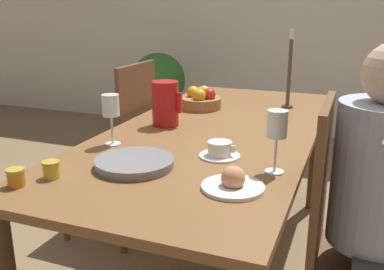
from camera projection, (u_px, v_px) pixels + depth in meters
name	position (u px, v px, depth m)	size (l,w,h in m)	color
wall_back	(302.00, 4.00, 4.11)	(10.00, 0.06, 2.60)	silver
dining_table	(215.00, 148.00, 1.95)	(0.87, 1.96, 0.75)	brown
chair_person_side	(352.00, 246.00, 1.41)	(0.42, 0.42, 0.99)	brown
chair_opposite	(120.00, 149.00, 2.37)	(0.42, 0.42, 0.99)	brown
red_pitcher	(165.00, 103.00, 1.94)	(0.15, 0.12, 0.20)	red
wine_glass_water	(277.00, 127.00, 1.36)	(0.07, 0.07, 0.21)	white
wine_glass_juice	(111.00, 108.00, 1.65)	(0.07, 0.07, 0.20)	white
teacup_near_person	(220.00, 150.00, 1.55)	(0.15, 0.15, 0.06)	white
serving_tray	(135.00, 163.00, 1.45)	(0.27, 0.27, 0.03)	gray
bread_plate	(233.00, 183.00, 1.27)	(0.19, 0.19, 0.07)	white
jam_jar_amber	(16.00, 177.00, 1.29)	(0.06, 0.06, 0.06)	#C67A1E
jam_jar_red	(51.00, 169.00, 1.36)	(0.06, 0.06, 0.06)	gold
fruit_bowl	(201.00, 100.00, 2.29)	(0.22, 0.22, 0.12)	#9E6B3D
candlestick_tall	(289.00, 77.00, 2.27)	(0.06, 0.06, 0.41)	#4C4238
potted_plant	(158.00, 83.00, 4.18)	(0.53, 0.53, 0.85)	#4C4742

